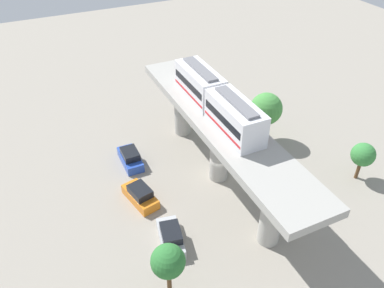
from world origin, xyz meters
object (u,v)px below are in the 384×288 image
tree_near_viaduct (266,109)px  parked_car_blue (130,158)px  parked_car_orange (140,195)px  tree_far_corner (363,155)px  parked_car_silver (171,237)px  tree_mid_lot (168,262)px  train (216,99)px

tree_near_viaduct → parked_car_blue: bearing=-8.4°
parked_car_orange → parked_car_blue: bearing=-111.2°
parked_car_orange → tree_far_corner: (-21.46, 6.30, 2.26)m
parked_car_orange → parked_car_silver: size_ratio=1.00×
parked_car_orange → tree_mid_lot: 10.69m
parked_car_silver → tree_mid_lot: size_ratio=0.89×
tree_near_viaduct → tree_mid_lot: bearing=38.2°
train → tree_far_corner: bearing=150.5°
parked_car_silver → tree_far_corner: (-20.76, 0.35, 2.26)m
train → parked_car_orange: train is taller
parked_car_silver → parked_car_blue: (-0.21, -11.89, 0.00)m
parked_car_blue → tree_near_viaduct: size_ratio=0.70×
tree_far_corner → parked_car_blue: bearing=-30.8°
parked_car_silver → tree_near_viaduct: 18.76m
parked_car_silver → parked_car_blue: bearing=-79.8°
train → tree_mid_lot: train is taller
parked_car_silver → parked_car_orange: bearing=-72.0°
parked_car_blue → parked_car_orange: bearing=81.7°
train → tree_far_corner: size_ratio=3.19×
tree_far_corner → parked_car_orange: bearing=-16.4°
train → parked_car_orange: size_ratio=3.02×
train → tree_far_corner: (-12.96, 7.33, -5.72)m
parked_car_orange → tree_near_viaduct: size_ratio=0.75×
parked_car_silver → tree_far_corner: size_ratio=1.05×
parked_car_orange → parked_car_blue: 6.01m
parked_car_silver → tree_near_viaduct: (-15.75, -9.60, 3.43)m
parked_car_silver → tree_near_viaduct: size_ratio=0.74×
parked_car_orange → tree_far_corner: size_ratio=1.06×
parked_car_orange → tree_near_viaduct: (-16.45, -3.65, 3.43)m
parked_car_orange → parked_car_silver: same height
parked_car_blue → tree_near_viaduct: 16.07m
parked_car_blue → tree_far_corner: bearing=149.7°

